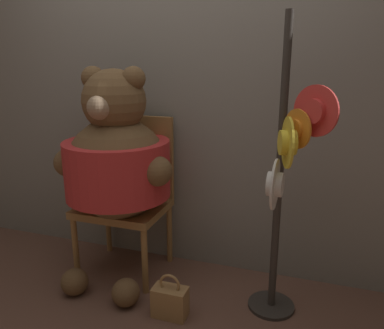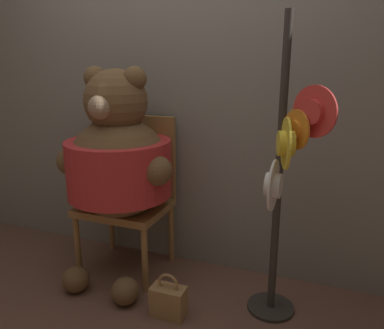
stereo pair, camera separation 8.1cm
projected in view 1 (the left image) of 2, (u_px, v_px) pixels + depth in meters
ground_plane at (146, 307)px, 2.30m from camera, size 14.00×14.00×0.00m
wall_back at (183, 100)px, 2.60m from camera, size 8.00×0.10×2.40m
chair at (129, 189)px, 2.65m from camera, size 0.58×0.48×1.09m
teddy_bear at (117, 162)px, 2.42m from camera, size 0.82×0.73×1.43m
hat_display_rack at (285, 178)px, 2.00m from camera, size 0.41×0.42×1.71m
handbag_on_ground at (170, 301)px, 2.19m from camera, size 0.20×0.12×0.27m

